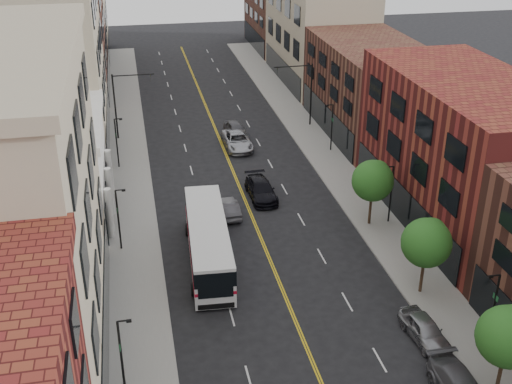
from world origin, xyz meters
TOP-DOWN VIEW (x-y plane):
  - sidewalk_left at (-10.00, 35.00)m, footprint 4.00×110.00m
  - sidewalk_right at (10.00, 35.00)m, footprint 4.00×110.00m
  - bldg_l_white at (-17.00, 31.00)m, footprint 10.00×14.00m
  - bldg_l_far_a at (-17.00, 48.00)m, footprint 10.00×20.00m
  - bldg_l_far_b at (-17.00, 68.00)m, footprint 10.00×20.00m
  - bldg_r_mid at (17.00, 24.00)m, footprint 10.00×22.00m
  - bldg_r_far_a at (17.00, 45.00)m, footprint 10.00×20.00m
  - bldg_r_far_b at (17.00, 66.00)m, footprint 10.00×22.00m
  - bldg_r_far_c at (17.00, 86.00)m, footprint 10.00×18.00m
  - tree_r_1 at (9.39, 4.07)m, footprint 3.40×3.40m
  - tree_r_2 at (9.39, 14.07)m, footprint 3.40×3.40m
  - tree_r_3 at (9.39, 24.07)m, footprint 3.40×3.40m
  - lamp_l_1 at (-10.95, 8.00)m, footprint 0.81×0.55m
  - lamp_l_2 at (-10.95, 24.00)m, footprint 0.81×0.55m
  - lamp_l_3 at (-10.95, 40.00)m, footprint 0.81×0.55m
  - lamp_r_1 at (10.95, 8.00)m, footprint 0.81×0.55m
  - lamp_r_2 at (10.95, 24.00)m, footprint 0.81×0.55m
  - lamp_r_3 at (10.95, 40.00)m, footprint 0.81×0.55m
  - signal_mast_left at (-10.27, 48.00)m, footprint 4.49×0.18m
  - signal_mast_right at (10.27, 48.00)m, footprint 4.49×0.18m
  - city_bus at (-4.56, 21.00)m, footprint 3.64×12.95m
  - car_parked_far at (7.40, 9.26)m, footprint 2.15×4.53m
  - car_lane_behind at (-1.86, 28.00)m, footprint 1.60×4.15m
  - car_lane_a at (1.50, 30.71)m, footprint 2.38×5.55m
  - car_lane_b at (1.50, 42.91)m, footprint 2.87×6.00m
  - car_lane_c at (1.92, 46.27)m, footprint 2.48×4.96m

SIDE VIEW (x-z plane):
  - sidewalk_left at x=-10.00m, z-range 0.00..0.15m
  - sidewalk_right at x=10.00m, z-range 0.00..0.15m
  - car_lane_behind at x=-1.86m, z-range 0.00..1.35m
  - car_parked_far at x=7.40m, z-range 0.00..1.50m
  - car_lane_a at x=1.50m, z-range 0.00..1.60m
  - car_lane_c at x=1.92m, z-range 0.00..1.62m
  - car_lane_b at x=1.50m, z-range 0.00..1.65m
  - city_bus at x=-4.56m, z-range 0.27..3.56m
  - lamp_l_1 at x=-10.95m, z-range 0.45..5.50m
  - lamp_l_2 at x=-10.95m, z-range 0.45..5.50m
  - lamp_l_3 at x=-10.95m, z-range 0.45..5.50m
  - lamp_r_1 at x=10.95m, z-range 0.45..5.50m
  - lamp_r_2 at x=10.95m, z-range 0.45..5.50m
  - lamp_r_3 at x=10.95m, z-range 0.45..5.50m
  - bldg_l_white at x=-17.00m, z-range 0.00..8.00m
  - tree_r_1 at x=9.39m, z-range 1.33..6.92m
  - tree_r_2 at x=9.39m, z-range 1.33..6.92m
  - tree_r_3 at x=9.39m, z-range 1.33..6.92m
  - signal_mast_left at x=-10.27m, z-range 1.05..8.25m
  - signal_mast_right at x=10.27m, z-range 1.05..8.25m
  - bldg_r_far_a at x=17.00m, z-range 0.00..10.00m
  - bldg_r_far_c at x=17.00m, z-range 0.00..11.00m
  - bldg_r_mid at x=17.00m, z-range 0.00..12.00m
  - bldg_r_far_b at x=17.00m, z-range 0.00..14.00m
  - bldg_l_far_b at x=-17.00m, z-range 0.00..15.00m
  - bldg_l_far_a at x=-17.00m, z-range 0.00..18.00m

